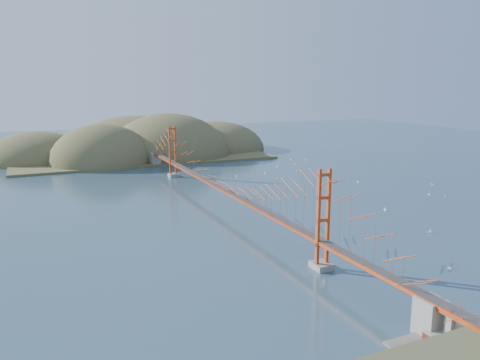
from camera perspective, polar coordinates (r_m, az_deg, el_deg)
name	(u,v)px	position (r m, az deg, el deg)	size (l,w,h in m)	color
ground	(223,207)	(80.72, -2.13, -3.34)	(320.00, 320.00, 0.00)	#325065
bridge	(222,167)	(79.37, -2.22, 1.59)	(2.20, 94.40, 12.00)	gray
promontory	(453,349)	(43.03, 24.51, -18.22)	(9.00, 6.00, 0.24)	#59544C
fort	(450,337)	(43.44, 24.21, -17.08)	(3.70, 2.30, 1.75)	maroon
far_headlands	(145,154)	(145.77, -11.56, 3.15)	(84.00, 58.00, 25.00)	brown
sailboat_15	(291,159)	(132.35, 6.25, 2.54)	(0.43, 0.52, 0.60)	white
sailboat_2	(430,232)	(72.41, 22.17, -5.85)	(0.64, 0.64, 0.68)	white
sailboat_8	(277,167)	(119.20, 4.54, 1.58)	(0.67, 0.67, 0.72)	white
sailboat_4	(297,171)	(114.59, 6.96, 1.12)	(0.52, 0.52, 0.58)	white
sailboat_16	(277,178)	(105.21, 4.56, 0.24)	(0.65, 0.65, 0.69)	white
sailboat_0	(386,210)	(82.36, 17.35, -3.46)	(0.55, 0.61, 0.68)	white
sailboat_5	(358,181)	(104.31, 14.19, -0.18)	(0.60, 0.64, 0.73)	white
sailboat_17	(305,160)	(131.53, 7.98, 2.44)	(0.54, 0.50, 0.60)	white
sailboat_13	(445,196)	(96.40, 23.74, -1.78)	(0.57, 0.57, 0.60)	white
sailboat_11	(432,184)	(106.91, 22.39, -0.43)	(0.57, 0.57, 0.62)	white
sailboat_7	(295,165)	(123.40, 6.68, 1.87)	(0.50, 0.42, 0.57)	white
sailboat_3	(236,176)	(106.99, -0.44, 0.47)	(0.59, 0.58, 0.67)	white
sailboat_10	(450,268)	(59.69, 24.22, -9.71)	(0.41, 0.50, 0.59)	white
sailboat_12	(265,173)	(110.85, 3.09, 0.83)	(0.52, 0.49, 0.58)	white
sailboat_14	(385,209)	(82.89, 17.23, -3.37)	(0.46, 0.49, 0.56)	white
sailboat_extra_0	(429,194)	(96.94, 22.07, -1.57)	(0.44, 0.53, 0.62)	white
sailboat_extra_1	(402,166)	(127.91, 19.19, 1.65)	(0.61, 0.61, 0.63)	white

